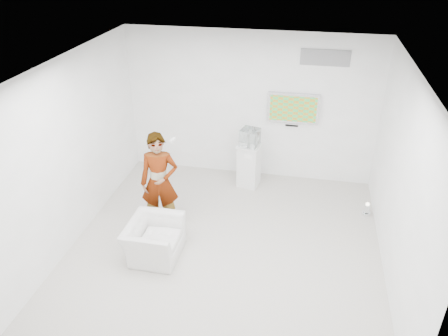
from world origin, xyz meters
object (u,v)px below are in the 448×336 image
at_px(floor_uplight, 367,209).
at_px(armchair, 154,239).
at_px(tv, 293,108).
at_px(pedestal, 249,165).
at_px(person, 159,182).

bearing_deg(floor_uplight, armchair, -152.15).
height_order(armchair, floor_uplight, armchair).
xyz_separation_m(tv, pedestal, (-0.77, -0.45, -1.10)).
bearing_deg(pedestal, person, -127.61).
bearing_deg(floor_uplight, person, -163.98).
bearing_deg(person, pedestal, 39.51).
bearing_deg(pedestal, armchair, -115.13).
distance_m(armchair, pedestal, 2.72).
distance_m(tv, person, 3.03).
distance_m(tv, pedestal, 1.42).
distance_m(person, pedestal, 2.15).
bearing_deg(tv, armchair, -123.45).
distance_m(pedestal, floor_uplight, 2.39).
bearing_deg(floor_uplight, tv, 143.93).
relative_size(tv, pedestal, 1.11).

